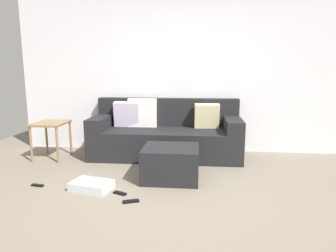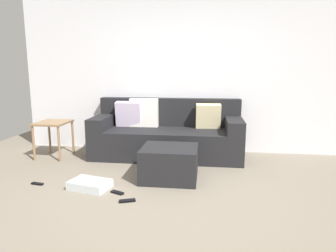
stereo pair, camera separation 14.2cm
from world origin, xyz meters
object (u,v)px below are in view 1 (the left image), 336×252
ottoman (171,163)px  remote_near_ottoman (131,201)px  storage_bin (92,185)px  remote_under_side_table (38,185)px  couch_sectional (166,135)px  remote_by_storage_bin (120,193)px  side_table (51,128)px

ottoman → remote_near_ottoman: 0.86m
storage_bin → remote_under_side_table: bearing=176.9°
couch_sectional → remote_near_ottoman: size_ratio=13.72×
remote_by_storage_bin → side_table: bearing=162.1°
ottoman → side_table: bearing=158.5°
remote_under_side_table → remote_by_storage_bin: bearing=2.5°
remote_near_ottoman → remote_under_side_table: 1.27m
remote_near_ottoman → remote_under_side_table: size_ratio=1.10×
remote_near_ottoman → couch_sectional: bearing=63.6°
ottoman → storage_bin: (-0.90, -0.45, -0.16)m
side_table → remote_by_storage_bin: 2.02m
remote_near_ottoman → remote_under_side_table: bearing=144.0°
couch_sectional → remote_by_storage_bin: size_ratio=14.71×
storage_bin → side_table: size_ratio=0.80×
storage_bin → remote_under_side_table: size_ratio=2.94×
storage_bin → remote_near_ottoman: size_ratio=2.67×
couch_sectional → remote_by_storage_bin: bearing=-102.3°
side_table → storage_bin: bearing=-48.7°
remote_near_ottoman → remote_under_side_table: (-1.23, 0.34, 0.00)m
couch_sectional → remote_by_storage_bin: 1.69m
remote_by_storage_bin → remote_under_side_table: (-1.06, 0.14, 0.00)m
remote_by_storage_bin → remote_under_side_table: size_ratio=1.03×
storage_bin → ottoman: bearing=26.7°
side_table → couch_sectional: bearing=9.1°
side_table → remote_near_ottoman: (1.61, -1.53, -0.47)m
couch_sectional → side_table: 1.83m
ottoman → storage_bin: ottoman is taller
remote_near_ottoman → remote_by_storage_bin: size_ratio=1.07×
remote_near_ottoman → side_table: bearing=115.9°
ottoman → storage_bin: size_ratio=1.53×
storage_bin → remote_near_ottoman: storage_bin is taller
ottoman → side_table: side_table is taller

